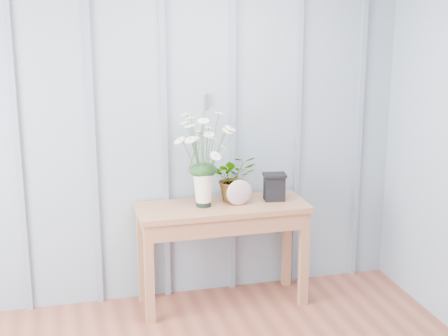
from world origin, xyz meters
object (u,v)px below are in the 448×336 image
object	(u,v)px
sideboard	(222,220)
carved_box	(274,187)
daisy_vase	(203,148)
felt_disc_vessel	(239,193)

from	to	relation	value
sideboard	carved_box	bearing A→B (deg)	1.18
sideboard	daisy_vase	xyz separation A→B (m)	(-0.13, 0.00, 0.53)
daisy_vase	carved_box	xyz separation A→B (m)	(0.52, 0.00, -0.32)
carved_box	daisy_vase	bearing A→B (deg)	-179.59
sideboard	daisy_vase	distance (m)	0.55
sideboard	carved_box	xyz separation A→B (m)	(0.39, 0.01, 0.21)
daisy_vase	carved_box	bearing A→B (deg)	0.41
felt_disc_vessel	carved_box	xyz separation A→B (m)	(0.27, 0.05, 0.01)
daisy_vase	felt_disc_vessel	world-z (taller)	daisy_vase
sideboard	daisy_vase	world-z (taller)	daisy_vase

